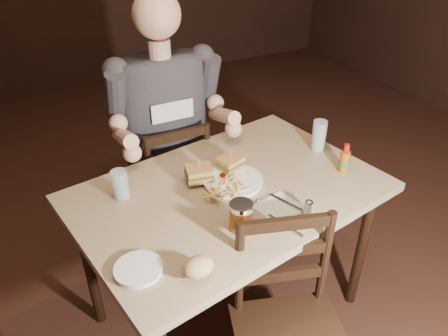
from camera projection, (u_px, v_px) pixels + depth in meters
name	position (u px, v px, depth m)	size (l,w,h in m)	color
room_shell	(231.00, 49.00, 1.47)	(7.00, 7.00, 7.00)	black
main_table	(229.00, 203.00, 1.91)	(1.42, 1.08, 0.77)	tan
chair_far	(170.00, 183.00, 2.50)	(0.39, 0.43, 0.85)	black
diner	(166.00, 101.00, 2.17)	(0.60, 0.47, 1.04)	#343338
dinner_plate	(233.00, 181.00, 1.90)	(0.25, 0.25, 0.01)	white
sandwich_left	(199.00, 170.00, 1.88)	(0.11, 0.09, 0.10)	tan
sandwich_right	(230.00, 160.00, 1.95)	(0.11, 0.09, 0.10)	tan
fries_pile	(224.00, 188.00, 1.82)	(0.23, 0.17, 0.04)	#F1C769
ketchup_dollop	(224.00, 175.00, 1.92)	(0.05, 0.05, 0.01)	maroon
glass_left	(120.00, 184.00, 1.79)	(0.07, 0.07, 0.12)	silver
glass_right	(319.00, 136.00, 2.11)	(0.07, 0.07, 0.15)	silver
hot_sauce	(345.00, 158.00, 1.95)	(0.04, 0.04, 0.14)	#924810
salt_shaker	(308.00, 208.00, 1.71)	(0.03, 0.03, 0.06)	white
syrup_dispenser	(241.00, 216.00, 1.62)	(0.09, 0.09, 0.12)	#924810
napkin	(279.00, 208.00, 1.76)	(0.17, 0.16, 0.00)	white
knife	(293.00, 206.00, 1.76)	(0.01, 0.23, 0.01)	silver
fork	(285.00, 225.00, 1.66)	(0.01, 0.17, 0.01)	silver
side_plate	(139.00, 270.00, 1.46)	(0.16, 0.16, 0.01)	white
bread_roll	(198.00, 267.00, 1.42)	(0.11, 0.09, 0.06)	tan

